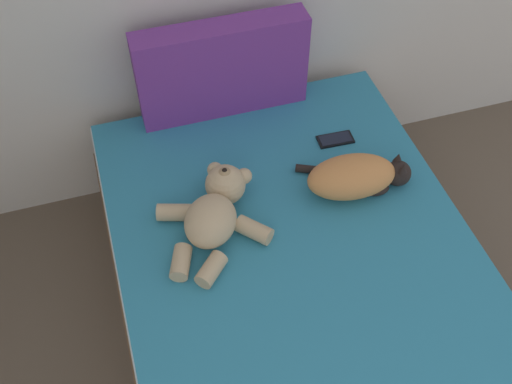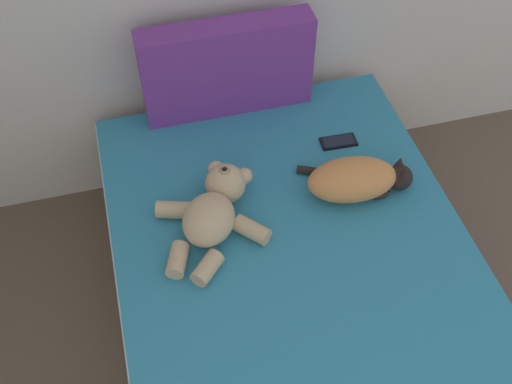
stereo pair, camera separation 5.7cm
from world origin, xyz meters
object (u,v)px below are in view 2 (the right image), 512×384
(cat, at_px, (357,179))
(teddy_bear, at_px, (214,210))
(bed, at_px, (299,310))
(cell_phone, at_px, (338,142))
(patterned_cushion, at_px, (227,68))

(cat, height_order, teddy_bear, teddy_bear)
(bed, distance_m, cell_phone, 0.70)
(patterned_cushion, relative_size, teddy_bear, 1.44)
(teddy_bear, bearing_deg, patterned_cushion, 72.26)
(patterned_cushion, bearing_deg, bed, -86.24)
(teddy_bear, distance_m, cell_phone, 0.64)
(teddy_bear, relative_size, cell_phone, 3.23)
(cat, xyz_separation_m, cell_phone, (0.03, 0.27, -0.07))
(cat, relative_size, teddy_bear, 0.85)
(patterned_cushion, height_order, cat, patterned_cushion)
(cat, height_order, cell_phone, cat)
(patterned_cushion, distance_m, cat, 0.71)
(patterned_cushion, xyz_separation_m, cell_phone, (0.39, -0.33, -0.20))
(patterned_cushion, xyz_separation_m, teddy_bear, (-0.19, -0.60, -0.14))
(bed, distance_m, patterned_cushion, 1.01)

